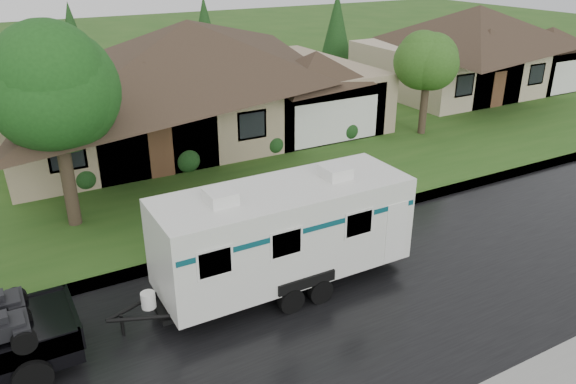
# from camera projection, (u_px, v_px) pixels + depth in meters

# --- Properties ---
(ground) EXTENTS (140.00, 140.00, 0.00)m
(ground) POSITION_uv_depth(u_px,v_px,m) (298.00, 272.00, 16.77)
(ground) COLOR #285219
(ground) RESTS_ON ground
(road) EXTENTS (140.00, 8.00, 0.01)m
(road) POSITION_uv_depth(u_px,v_px,m) (336.00, 306.00, 15.17)
(road) COLOR black
(road) RESTS_ON ground
(curb) EXTENTS (140.00, 0.50, 0.15)m
(curb) POSITION_uv_depth(u_px,v_px,m) (264.00, 239.00, 18.53)
(curb) COLOR gray
(curb) RESTS_ON ground
(lawn) EXTENTS (140.00, 26.00, 0.15)m
(lawn) POSITION_uv_depth(u_px,v_px,m) (151.00, 135.00, 28.70)
(lawn) COLOR #285219
(lawn) RESTS_ON ground
(house_main) EXTENTS (19.44, 10.80, 6.90)m
(house_main) POSITION_uv_depth(u_px,v_px,m) (197.00, 65.00, 27.39)
(house_main) COLOR tan
(house_main) RESTS_ON lawn
(house_neighbor) EXTENTS (15.12, 9.72, 6.45)m
(house_neighbor) POSITION_uv_depth(u_px,v_px,m) (481.00, 39.00, 36.86)
(house_neighbor) COLOR tan
(house_neighbor) RESTS_ON lawn
(tree_left_green) EXTENTS (4.15, 4.15, 6.87)m
(tree_left_green) POSITION_uv_depth(u_px,v_px,m) (52.00, 87.00, 17.48)
(tree_left_green) COLOR #382B1E
(tree_left_green) RESTS_ON lawn
(tree_right_green) EXTENTS (3.20, 3.20, 5.29)m
(tree_right_green) POSITION_uv_depth(u_px,v_px,m) (428.00, 61.00, 27.26)
(tree_right_green) COLOR #382B1E
(tree_right_green) RESTS_ON lawn
(shrub_row) EXTENTS (13.60, 1.00, 1.00)m
(shrub_row) POSITION_uv_depth(u_px,v_px,m) (232.00, 150.00, 24.82)
(shrub_row) COLOR #143814
(shrub_row) RESTS_ON lawn
(travel_trailer) EXTENTS (7.49, 2.63, 3.36)m
(travel_trailer) POSITION_uv_depth(u_px,v_px,m) (284.00, 230.00, 15.41)
(travel_trailer) COLOR white
(travel_trailer) RESTS_ON ground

